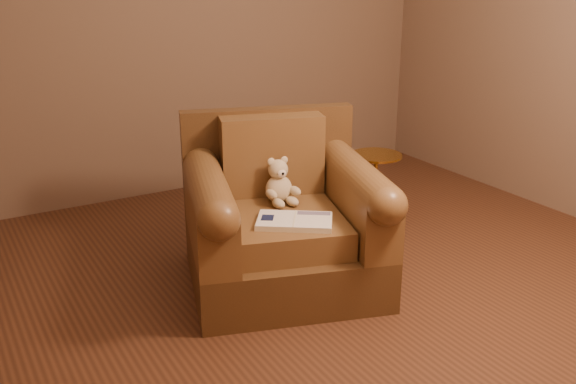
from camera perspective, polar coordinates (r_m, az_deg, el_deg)
floor at (r=3.78m, az=5.13°, el=-7.74°), size 4.00×4.00×0.00m
armchair at (r=3.62m, az=-0.57°, el=-2.63°), size 1.28×1.24×0.93m
teddy_bear at (r=3.64m, az=-0.74°, el=0.58°), size 0.20×0.22×0.27m
guidebook at (r=3.36m, az=0.58°, el=-2.61°), size 0.46×0.42×0.03m
side_table at (r=4.52m, az=7.73°, el=0.55°), size 0.36×0.36×0.50m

